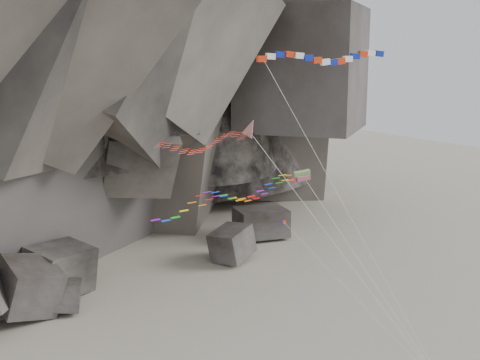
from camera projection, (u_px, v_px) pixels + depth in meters
boulder_field at (80, 276)px, 79.07m from camera, size 61.00×17.22×8.59m
delta_kite at (201, 143)px, 47.54m from camera, size 21.76×14.00×24.81m
banner_kite at (324, 59)px, 49.58m from camera, size 12.83×12.21×30.33m
parafoil_kite at (228, 196)px, 48.29m from camera, size 23.47×12.17×20.12m
pennant_kite at (316, 257)px, 57.52m from camera, size 6.42×15.46×13.98m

